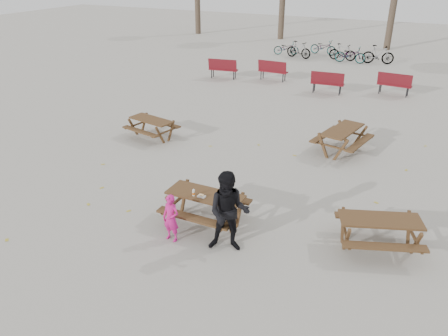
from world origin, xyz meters
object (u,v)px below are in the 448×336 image
at_px(adult, 229,212).
at_px(picnic_table_east, 378,233).
at_px(food_tray, 202,196).
at_px(picnic_table_north, 152,128).
at_px(child, 171,218).
at_px(soda_bottle, 194,193).
at_px(main_picnic_table, 205,201).
at_px(picnic_table_far, 342,140).

bearing_deg(adult, picnic_table_east, 7.34).
bearing_deg(food_tray, adult, -29.58).
height_order(food_tray, picnic_table_north, food_tray).
relative_size(food_tray, child, 0.16).
relative_size(food_tray, soda_bottle, 1.06).
xyz_separation_m(food_tray, picnic_table_north, (-4.23, 4.15, -0.45)).
distance_m(main_picnic_table, picnic_table_far, 6.00).
xyz_separation_m(main_picnic_table, adult, (0.94, -0.71, 0.33)).
xyz_separation_m(soda_bottle, child, (-0.15, -0.76, -0.29)).
distance_m(soda_bottle, picnic_table_north, 5.82).
bearing_deg(picnic_table_north, soda_bottle, -34.42).
xyz_separation_m(food_tray, soda_bottle, (-0.20, -0.02, 0.05)).
relative_size(main_picnic_table, soda_bottle, 10.59).
bearing_deg(main_picnic_table, picnic_table_far, 70.69).
bearing_deg(picnic_table_far, soda_bottle, 171.68).
bearing_deg(picnic_table_north, picnic_table_far, 26.70).
bearing_deg(adult, food_tray, 131.25).
bearing_deg(child, soda_bottle, 83.06).
xyz_separation_m(soda_bottle, picnic_table_far, (2.18, 5.85, -0.46)).
bearing_deg(picnic_table_east, soda_bottle, 172.88).
bearing_deg(food_tray, main_picnic_table, 90.85).
relative_size(food_tray, picnic_table_north, 0.11).
height_order(child, picnic_table_east, child).
xyz_separation_m(soda_bottle, picnic_table_north, (-4.04, 4.17, -0.50)).
relative_size(picnic_table_east, picnic_table_north, 1.07).
bearing_deg(soda_bottle, picnic_table_east, 12.95).
bearing_deg(picnic_table_east, adult, -173.56).
xyz_separation_m(soda_bottle, adult, (1.13, -0.51, 0.07)).
xyz_separation_m(child, adult, (1.28, 0.25, 0.36)).
distance_m(child, picnic_table_east, 4.50).
distance_m(food_tray, soda_bottle, 0.20).
height_order(main_picnic_table, picnic_table_north, main_picnic_table).
height_order(picnic_table_north, picnic_table_far, picnic_table_far).
distance_m(food_tray, picnic_table_far, 6.18).
height_order(main_picnic_table, child, child).
height_order(food_tray, adult, adult).
bearing_deg(picnic_table_north, child, -40.25).
relative_size(adult, picnic_table_north, 1.15).
bearing_deg(food_tray, soda_bottle, -174.57).
xyz_separation_m(child, picnic_table_north, (-3.88, 4.93, -0.21)).
relative_size(child, picnic_table_north, 0.70).
relative_size(picnic_table_east, picnic_table_far, 0.94).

